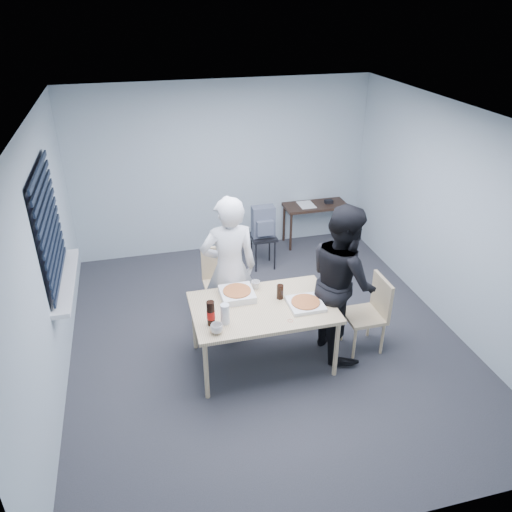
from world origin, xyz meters
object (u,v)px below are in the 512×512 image
object	(u,v)px
dining_table	(263,311)
mug_b	(256,285)
chair_far	(220,277)
person_black	(342,281)
side_table	(315,209)
soda_bottle	(211,314)
person_white	(229,269)
backpack	(263,222)
mug_a	(217,329)
chair_right	(372,309)
stool	(263,242)

from	to	relation	value
dining_table	mug_b	size ratio (longest dim) A/B	15.03
dining_table	chair_far	bearing A→B (deg)	103.96
dining_table	person_black	distance (m)	0.93
side_table	dining_table	bearing A→B (deg)	-120.74
person_black	soda_bottle	bearing A→B (deg)	98.65
dining_table	person_black	world-z (taller)	person_black
dining_table	person_white	bearing A→B (deg)	111.85
person_white	side_table	world-z (taller)	person_white
person_black	mug_b	distance (m)	0.96
soda_bottle	person_black	bearing A→B (deg)	8.65
dining_table	backpack	size ratio (longest dim) A/B	3.28
dining_table	side_table	bearing A→B (deg)	59.26
person_white	mug_b	xyz separation A→B (m)	(0.25, -0.23, -0.11)
backpack	mug_b	xyz separation A→B (m)	(-0.56, -1.72, 0.05)
person_white	mug_a	distance (m)	0.98
chair_far	side_table	size ratio (longest dim) A/B	0.89
dining_table	person_black	xyz separation A→B (m)	(0.91, 0.04, 0.21)
chair_right	stool	xyz separation A→B (m)	(-0.69, 2.14, -0.12)
soda_bottle	mug_b	bearing A→B (deg)	42.52
person_black	person_white	bearing A→B (deg)	64.20
mug_b	soda_bottle	xyz separation A→B (m)	(-0.60, -0.55, 0.08)
dining_table	mug_a	size ratio (longest dim) A/B	12.22
soda_bottle	chair_right	bearing A→B (deg)	4.50
chair_far	soda_bottle	world-z (taller)	soda_bottle
dining_table	backpack	bearing A→B (deg)	74.75
side_table	stool	world-z (taller)	side_table
chair_right	backpack	xyz separation A→B (m)	(-0.69, 2.13, 0.22)
side_table	soda_bottle	xyz separation A→B (m)	(-2.17, -2.86, 0.27)
stool	mug_b	distance (m)	1.86
mug_b	person_white	bearing A→B (deg)	136.90
dining_table	mug_b	world-z (taller)	mug_b
person_black	mug_a	world-z (taller)	person_black
stool	backpack	distance (m)	0.33
backpack	person_white	bearing A→B (deg)	-138.65
chair_right	stool	bearing A→B (deg)	107.92
backpack	chair_far	bearing A→B (deg)	-149.91
side_table	mug_b	world-z (taller)	mug_b
stool	mug_a	bearing A→B (deg)	-114.81
mug_a	backpack	bearing A→B (deg)	65.07
chair_right	mug_a	size ratio (longest dim) A/B	7.24
side_table	person_black	bearing A→B (deg)	-104.51
person_white	person_black	size ratio (longest dim) A/B	1.00
side_table	mug_b	distance (m)	2.80
chair_far	person_black	world-z (taller)	person_black
backpack	mug_b	bearing A→B (deg)	-128.18
chair_right	backpack	world-z (taller)	backpack
mug_a	mug_b	distance (m)	0.90
person_black	stool	world-z (taller)	person_black
dining_table	mug_a	bearing A→B (deg)	-148.90
side_table	soda_bottle	bearing A→B (deg)	-127.23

